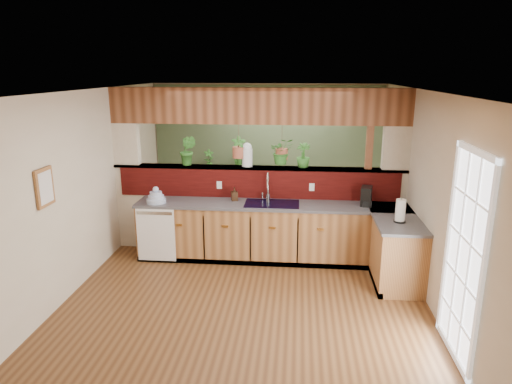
# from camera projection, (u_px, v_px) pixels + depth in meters

# --- Properties ---
(ground) EXTENTS (4.60, 7.00, 0.01)m
(ground) POSITION_uv_depth(u_px,v_px,m) (249.00, 287.00, 6.21)
(ground) COLOR brown
(ground) RESTS_ON ground
(ceiling) EXTENTS (4.60, 7.00, 0.01)m
(ceiling) POSITION_uv_depth(u_px,v_px,m) (248.00, 92.00, 5.54)
(ceiling) COLOR brown
(ceiling) RESTS_ON ground
(wall_back) EXTENTS (4.60, 0.02, 2.60)m
(wall_back) POSITION_uv_depth(u_px,v_px,m) (267.00, 149.00, 9.24)
(wall_back) COLOR beige
(wall_back) RESTS_ON ground
(wall_front) EXTENTS (4.60, 0.02, 2.60)m
(wall_front) POSITION_uv_depth(u_px,v_px,m) (179.00, 363.00, 2.51)
(wall_front) COLOR beige
(wall_front) RESTS_ON ground
(wall_left) EXTENTS (0.02, 7.00, 2.60)m
(wall_left) POSITION_uv_depth(u_px,v_px,m) (77.00, 191.00, 6.08)
(wall_left) COLOR beige
(wall_left) RESTS_ON ground
(wall_right) EXTENTS (0.02, 7.00, 2.60)m
(wall_right) POSITION_uv_depth(u_px,v_px,m) (432.00, 199.00, 5.67)
(wall_right) COLOR beige
(wall_right) RESTS_ON ground
(pass_through_partition) EXTENTS (4.60, 0.21, 2.60)m
(pass_through_partition) POSITION_uv_depth(u_px,v_px,m) (260.00, 179.00, 7.20)
(pass_through_partition) COLOR beige
(pass_through_partition) RESTS_ON ground
(pass_through_ledge) EXTENTS (4.60, 0.21, 0.04)m
(pass_through_ledge) POSITION_uv_depth(u_px,v_px,m) (258.00, 168.00, 7.16)
(pass_through_ledge) COLOR brown
(pass_through_ledge) RESTS_ON ground
(header_beam) EXTENTS (4.60, 0.15, 0.55)m
(header_beam) POSITION_uv_depth(u_px,v_px,m) (258.00, 106.00, 6.91)
(header_beam) COLOR brown
(header_beam) RESTS_ON ground
(sage_backwall) EXTENTS (4.55, 0.02, 2.55)m
(sage_backwall) POSITION_uv_depth(u_px,v_px,m) (267.00, 149.00, 9.22)
(sage_backwall) COLOR #516746
(sage_backwall) RESTS_ON ground
(countertop) EXTENTS (4.14, 1.52, 0.90)m
(countertop) POSITION_uv_depth(u_px,v_px,m) (310.00, 235.00, 6.86)
(countertop) COLOR brown
(countertop) RESTS_ON ground
(dishwasher) EXTENTS (0.58, 0.03, 0.82)m
(dishwasher) POSITION_uv_depth(u_px,v_px,m) (156.00, 235.00, 6.87)
(dishwasher) COLOR white
(dishwasher) RESTS_ON ground
(navy_sink) EXTENTS (0.82, 0.50, 0.18)m
(navy_sink) POSITION_uv_depth(u_px,v_px,m) (272.00, 209.00, 6.92)
(navy_sink) COLOR black
(navy_sink) RESTS_ON countertop
(french_door) EXTENTS (0.06, 1.02, 2.16)m
(french_door) POSITION_uv_depth(u_px,v_px,m) (463.00, 260.00, 4.49)
(french_door) COLOR white
(french_door) RESTS_ON ground
(framed_print) EXTENTS (0.04, 0.35, 0.45)m
(framed_print) POSITION_uv_depth(u_px,v_px,m) (45.00, 187.00, 5.25)
(framed_print) COLOR brown
(framed_print) RESTS_ON wall_left
(faucet) EXTENTS (0.20, 0.20, 0.45)m
(faucet) POSITION_uv_depth(u_px,v_px,m) (268.00, 185.00, 6.99)
(faucet) COLOR #B7B7B2
(faucet) RESTS_ON countertop
(dish_stack) EXTENTS (0.29, 0.29, 0.26)m
(dish_stack) POSITION_uv_depth(u_px,v_px,m) (156.00, 198.00, 6.92)
(dish_stack) COLOR #A9B7DA
(dish_stack) RESTS_ON countertop
(soap_dispenser) EXTENTS (0.12, 0.12, 0.21)m
(soap_dispenser) POSITION_uv_depth(u_px,v_px,m) (234.00, 194.00, 7.03)
(soap_dispenser) COLOR #382214
(soap_dispenser) RESTS_ON countertop
(coffee_maker) EXTENTS (0.15, 0.25, 0.28)m
(coffee_maker) POSITION_uv_depth(u_px,v_px,m) (366.00, 197.00, 6.78)
(coffee_maker) COLOR black
(coffee_maker) RESTS_ON countertop
(paper_towel) EXTENTS (0.16, 0.16, 0.33)m
(paper_towel) POSITION_uv_depth(u_px,v_px,m) (400.00, 211.00, 6.02)
(paper_towel) COLOR black
(paper_towel) RESTS_ON countertop
(glass_jar) EXTENTS (0.17, 0.17, 0.37)m
(glass_jar) POSITION_uv_depth(u_px,v_px,m) (247.00, 155.00, 7.12)
(glass_jar) COLOR silver
(glass_jar) RESTS_ON pass_through_ledge
(ledge_plant_left) EXTENTS (0.29, 0.24, 0.47)m
(ledge_plant_left) POSITION_uv_depth(u_px,v_px,m) (188.00, 151.00, 7.19)
(ledge_plant_left) COLOR #2C6723
(ledge_plant_left) RESTS_ON pass_through_ledge
(ledge_plant_right) EXTENTS (0.24, 0.24, 0.38)m
(ledge_plant_right) POSITION_uv_depth(u_px,v_px,m) (303.00, 155.00, 7.04)
(ledge_plant_right) COLOR #2C6723
(ledge_plant_right) RESTS_ON pass_through_ledge
(hanging_plant_a) EXTENTS (0.26, 0.21, 0.56)m
(hanging_plant_a) POSITION_uv_depth(u_px,v_px,m) (239.00, 141.00, 7.07)
(hanging_plant_a) COLOR brown
(hanging_plant_a) RESTS_ON header_beam
(hanging_plant_b) EXTENTS (0.42, 0.38, 0.53)m
(hanging_plant_b) POSITION_uv_depth(u_px,v_px,m) (282.00, 140.00, 7.01)
(hanging_plant_b) COLOR brown
(hanging_plant_b) RESTS_ON header_beam
(shelving_console) EXTENTS (1.35, 0.45, 0.88)m
(shelving_console) POSITION_uv_depth(u_px,v_px,m) (228.00, 189.00, 9.28)
(shelving_console) COLOR black
(shelving_console) RESTS_ON ground
(shelf_plant_a) EXTENTS (0.23, 0.18, 0.37)m
(shelf_plant_a) POSITION_uv_depth(u_px,v_px,m) (209.00, 159.00, 9.15)
(shelf_plant_a) COLOR #2C6723
(shelf_plant_a) RESTS_ON shelving_console
(shelf_plant_b) EXTENTS (0.32, 0.32, 0.45)m
(shelf_plant_b) POSITION_uv_depth(u_px,v_px,m) (240.00, 158.00, 9.08)
(shelf_plant_b) COLOR #2C6723
(shelf_plant_b) RESTS_ON shelving_console
(floor_plant) EXTENTS (0.87, 0.82, 0.78)m
(floor_plant) POSITION_uv_depth(u_px,v_px,m) (318.00, 207.00, 8.48)
(floor_plant) COLOR #2C6723
(floor_plant) RESTS_ON ground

